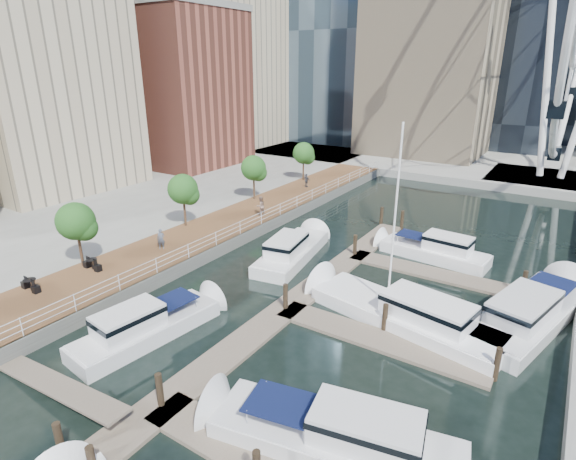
% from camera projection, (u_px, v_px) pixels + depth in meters
% --- Properties ---
extents(ground, '(520.00, 520.00, 0.00)m').
position_uv_depth(ground, '(151.00, 362.00, 22.94)').
color(ground, black).
rests_on(ground, ground).
extents(boardwalk, '(6.00, 60.00, 1.00)m').
position_uv_depth(boardwalk, '(214.00, 233.00, 39.17)').
color(boardwalk, brown).
rests_on(boardwalk, ground).
extents(seawall, '(0.25, 60.00, 1.00)m').
position_uv_depth(seawall, '(241.00, 239.00, 37.64)').
color(seawall, '#595954').
rests_on(seawall, ground).
extents(land_inland, '(48.00, 90.00, 1.00)m').
position_uv_depth(land_inland, '(42.00, 189.00, 52.93)').
color(land_inland, gray).
rests_on(land_inland, ground).
extents(land_far, '(200.00, 114.00, 1.00)m').
position_uv_depth(land_far, '(498.00, 129.00, 103.15)').
color(land_far, gray).
rests_on(land_far, ground).
extents(pier, '(14.00, 12.00, 1.00)m').
position_uv_depth(pier, '(549.00, 181.00, 56.61)').
color(pier, gray).
rests_on(pier, ground).
extents(railing, '(0.10, 60.00, 1.05)m').
position_uv_depth(railing, '(240.00, 228.00, 37.34)').
color(railing, white).
rests_on(railing, boardwalk).
extents(floating_docks, '(16.00, 34.00, 2.60)m').
position_uv_depth(floating_docks, '(374.00, 312.00, 26.57)').
color(floating_docks, '#6D6051').
rests_on(floating_docks, ground).
extents(midrise_condos, '(19.00, 67.00, 28.00)m').
position_uv_depth(midrise_condos, '(124.00, 72.00, 56.55)').
color(midrise_condos, '#BCAD8E').
rests_on(midrise_condos, ground).
extents(street_trees, '(2.60, 42.60, 4.60)m').
position_uv_depth(street_trees, '(183.00, 189.00, 38.30)').
color(street_trees, '#3F2B1C').
rests_on(street_trees, ground).
extents(cafe_tables, '(2.50, 13.70, 0.74)m').
position_uv_depth(cafe_tables, '(0.00, 300.00, 26.19)').
color(cafe_tables, black).
rests_on(cafe_tables, ground).
extents(yacht_foreground, '(11.15, 4.92, 2.15)m').
position_uv_depth(yacht_foreground, '(334.00, 450.00, 17.67)').
color(yacht_foreground, silver).
rests_on(yacht_foreground, ground).
extents(pedestrian_near, '(0.69, 0.65, 1.59)m').
position_uv_depth(pedestrian_near, '(161.00, 239.00, 34.20)').
color(pedestrian_near, '#4F5869').
rests_on(pedestrian_near, boardwalk).
extents(pedestrian_mid, '(0.91, 1.04, 1.82)m').
position_uv_depth(pedestrian_mid, '(261.00, 206.00, 41.82)').
color(pedestrian_mid, '#876A5D').
rests_on(pedestrian_mid, boardwalk).
extents(pedestrian_far, '(0.92, 0.42, 1.54)m').
position_uv_depth(pedestrian_far, '(306.00, 181.00, 51.60)').
color(pedestrian_far, '#32353F').
rests_on(pedestrian_far, boardwalk).
extents(moored_yachts, '(22.73, 32.57, 11.50)m').
position_uv_depth(moored_yachts, '(383.00, 321.00, 26.56)').
color(moored_yachts, white).
rests_on(moored_yachts, ground).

